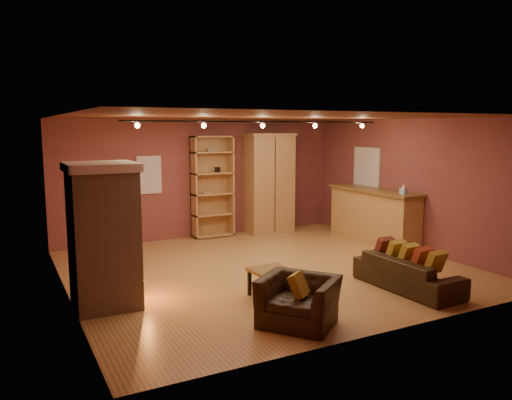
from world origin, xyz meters
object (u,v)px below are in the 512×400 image
bar_counter (373,216)px  coffee_table (271,273)px  armoire (269,183)px  armchair (299,293)px  fireplace (104,236)px  loveseat (408,267)px  bookcase (212,186)px

bar_counter → coffee_table: 4.47m
armoire → armchair: bearing=-115.2°
fireplace → loveseat: fireplace is taller
armoire → bar_counter: 2.71m
loveseat → coffee_table: loveseat is taller
bookcase → loveseat: (1.27, -5.21, -0.85)m
bar_counter → coffee_table: bearing=-150.8°
bookcase → coffee_table: bookcase is taller
armoire → bar_counter: (1.55, -2.14, -0.62)m
bookcase → bar_counter: bearing=-37.6°
bar_counter → fireplace: bearing=-167.4°
coffee_table → loveseat: bearing=-18.0°
armchair → coffee_table: 1.13m
armchair → coffee_table: size_ratio=1.87×
bookcase → coffee_table: (-0.88, -4.51, -0.85)m
bar_counter → armchair: 5.26m
bar_counter → bookcase: bearing=142.4°
armoire → armchair: (-2.55, -5.43, -0.81)m
bar_counter → loveseat: size_ratio=1.38×
fireplace → bookcase: 4.93m
bookcase → armchair: 5.78m
bookcase → armoire: bearing=-7.3°
loveseat → armchair: (-2.35, -0.41, 0.05)m
coffee_table → armchair: bearing=-100.4°
fireplace → loveseat: (4.49, -1.48, -0.68)m
bookcase → loveseat: bookcase is taller
fireplace → armoire: (4.69, 3.53, 0.18)m
armoire → coffee_table: size_ratio=3.95×
fireplace → bookcase: bookcase is taller
coffee_table → bookcase: bearing=79.0°
bookcase → armchair: size_ratio=2.07×
bookcase → armchair: (-1.08, -5.62, -0.80)m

